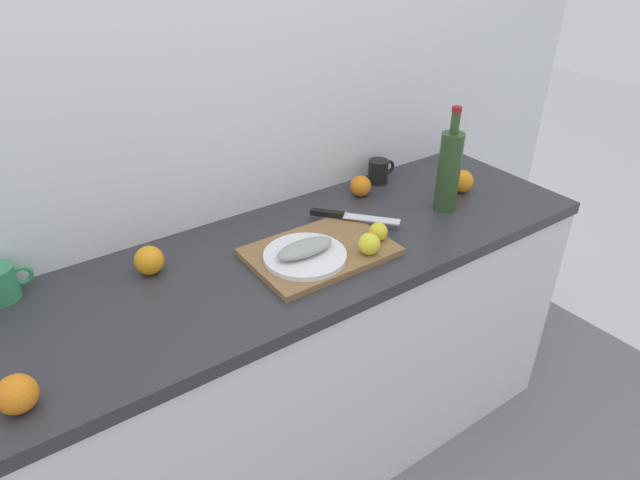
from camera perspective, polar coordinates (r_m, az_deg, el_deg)
ground_plane at (r=2.23m, az=-2.53°, el=-21.26°), size 12.00×12.00×0.00m
back_wall at (r=1.73m, az=-9.47°, el=13.29°), size 3.20×0.05×2.50m
kitchen_counter at (r=1.90m, az=-2.84°, el=-12.92°), size 2.00×0.60×0.90m
cutting_board at (r=1.60m, az=0.00°, el=-1.22°), size 0.41×0.28×0.02m
white_plate at (r=1.55m, az=-1.57°, el=-1.65°), size 0.24×0.24×0.01m
fish_fillet at (r=1.54m, az=-1.58°, el=-0.85°), size 0.18×0.08×0.04m
chef_knife at (r=1.76m, az=2.43°, el=2.56°), size 0.21×0.24×0.02m
lemon_0 at (r=1.57m, az=5.14°, el=-0.39°), size 0.06×0.06×0.06m
lemon_1 at (r=1.64m, az=6.08°, el=0.88°), size 0.06×0.06×0.06m
wine_bottle at (r=1.85m, az=13.26°, el=7.10°), size 0.07×0.07×0.35m
coffee_mug_0 at (r=1.63m, az=-30.28°, el=-3.92°), size 0.13×0.09×0.09m
coffee_mug_1 at (r=2.04m, az=6.14°, el=7.13°), size 0.11×0.07×0.09m
orange_0 at (r=1.58m, az=-17.32°, el=-2.02°), size 0.08×0.08×0.08m
orange_1 at (r=1.29m, az=-28.99°, el=-13.83°), size 0.08×0.08×0.08m
orange_2 at (r=2.03m, az=14.44°, el=5.98°), size 0.08×0.08×0.08m
orange_3 at (r=1.94m, az=4.24°, el=5.62°), size 0.07×0.07×0.07m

